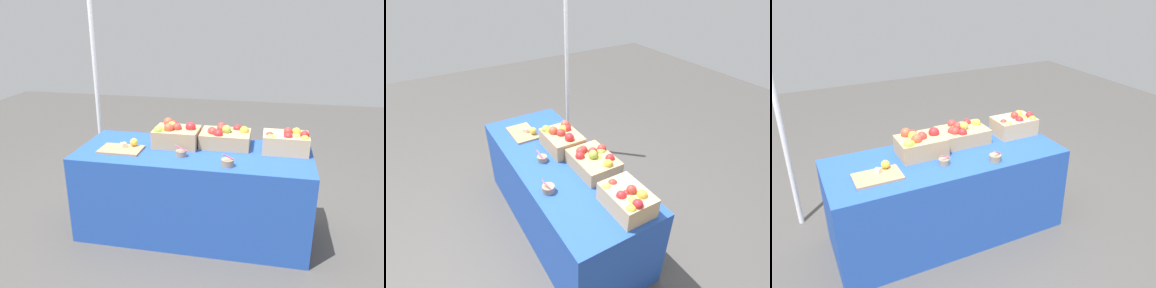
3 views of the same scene
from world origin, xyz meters
The scene contains 9 objects.
ground_plane centered at (0.00, 0.00, 0.00)m, with size 10.00×10.00×0.00m, color #474442.
table centered at (0.00, 0.00, 0.37)m, with size 1.90×0.76×0.74m, color #234CAD.
apple_crate_left centered at (0.73, 0.13, 0.83)m, with size 0.36×0.26×0.20m.
apple_crate_middle centered at (0.23, 0.19, 0.82)m, with size 0.41×0.30×0.19m.
apple_crate_right centered at (-0.18, 0.11, 0.84)m, with size 0.37×0.29×0.21m.
cutting_board_front centered at (-0.57, -0.09, 0.76)m, with size 0.34×0.23×0.08m.
sample_bowl_near centered at (0.31, -0.26, 0.77)m, with size 0.10×0.10×0.11m.
sample_bowl_mid centered at (-0.07, -0.13, 0.76)m, with size 0.10×0.08×0.10m.
tent_pole centered at (-1.14, 0.70, 1.12)m, with size 0.04×0.04×2.25m, color white.
Camera 2 is at (1.89, -0.94, 2.25)m, focal length 28.46 mm.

